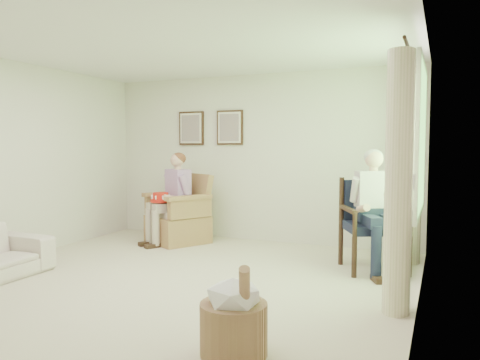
{
  "coord_description": "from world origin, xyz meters",
  "views": [
    {
      "loc": [
        2.68,
        -4.08,
        1.47
      ],
      "look_at": [
        0.31,
        1.38,
        1.05
      ],
      "focal_mm": 35.0,
      "sensor_mm": 36.0,
      "label": 1
    }
  ],
  "objects_px": {
    "wood_armchair": "(375,221)",
    "person_dark": "(373,201)",
    "red_hat": "(161,198)",
    "wicker_armchair": "(179,220)",
    "hatbox": "(234,317)",
    "person_wicker": "(174,192)"
  },
  "relations": [
    {
      "from": "wood_armchair",
      "to": "red_hat",
      "type": "xyz_separation_m",
      "value": [
        -3.12,
        0.12,
        0.13
      ]
    },
    {
      "from": "wood_armchair",
      "to": "person_dark",
      "type": "xyz_separation_m",
      "value": [
        0.0,
        -0.18,
        0.26
      ]
    },
    {
      "from": "person_dark",
      "to": "hatbox",
      "type": "height_order",
      "value": "person_dark"
    },
    {
      "from": "wood_armchair",
      "to": "red_hat",
      "type": "bearing_deg",
      "value": 151.76
    },
    {
      "from": "person_wicker",
      "to": "red_hat",
      "type": "relative_size",
      "value": 4.48
    },
    {
      "from": "wood_armchair",
      "to": "hatbox",
      "type": "bearing_deg",
      "value": -127.7
    },
    {
      "from": "person_wicker",
      "to": "person_dark",
      "type": "xyz_separation_m",
      "value": [
        3.0,
        -0.47,
        0.05
      ]
    },
    {
      "from": "wicker_armchair",
      "to": "red_hat",
      "type": "bearing_deg",
      "value": -83.04
    },
    {
      "from": "person_dark",
      "to": "hatbox",
      "type": "xyz_separation_m",
      "value": [
        -0.59,
        -2.66,
        -0.57
      ]
    },
    {
      "from": "person_wicker",
      "to": "person_dark",
      "type": "distance_m",
      "value": 3.03
    },
    {
      "from": "person_wicker",
      "to": "red_hat",
      "type": "xyz_separation_m",
      "value": [
        -0.13,
        -0.17,
        -0.09
      ]
    },
    {
      "from": "red_hat",
      "to": "wood_armchair",
      "type": "bearing_deg",
      "value": -2.27
    },
    {
      "from": "wicker_armchair",
      "to": "hatbox",
      "type": "xyz_separation_m",
      "value": [
        2.41,
        -3.27,
        -0.06
      ]
    },
    {
      "from": "person_wicker",
      "to": "hatbox",
      "type": "bearing_deg",
      "value": -23.63
    },
    {
      "from": "hatbox",
      "to": "red_hat",
      "type": "bearing_deg",
      "value": 130.59
    },
    {
      "from": "wicker_armchair",
      "to": "wood_armchair",
      "type": "xyz_separation_m",
      "value": [
        3.0,
        -0.44,
        0.25
      ]
    },
    {
      "from": "wood_armchair",
      "to": "red_hat",
      "type": "relative_size",
      "value": 3.51
    },
    {
      "from": "wicker_armchair",
      "to": "wood_armchair",
      "type": "bearing_deg",
      "value": 20.51
    },
    {
      "from": "person_wicker",
      "to": "red_hat",
      "type": "height_order",
      "value": "person_wicker"
    },
    {
      "from": "person_wicker",
      "to": "person_dark",
      "type": "height_order",
      "value": "person_dark"
    },
    {
      "from": "person_wicker",
      "to": "hatbox",
      "type": "relative_size",
      "value": 1.93
    },
    {
      "from": "wood_armchair",
      "to": "person_wicker",
      "type": "xyz_separation_m",
      "value": [
        -3.0,
        0.3,
        0.21
      ]
    }
  ]
}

